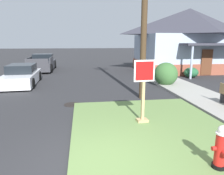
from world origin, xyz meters
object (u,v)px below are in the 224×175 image
Objects in this scene: parked_sedan_white at (22,76)px; pickup_truck_charcoal at (42,64)px; fire_hydrant at (221,148)px; manhole_cover at (72,104)px; stop_sign at (143,93)px.

pickup_truck_charcoal is (0.09, 6.69, 0.07)m from parked_sedan_white.
fire_hydrant is at bearing -69.15° from pickup_truck_charcoal.
fire_hydrant is at bearing -57.29° from parked_sedan_white.
stop_sign is at bearing -46.57° from manhole_cover.
parked_sedan_white is at bearing 122.71° from fire_hydrant.
stop_sign is 0.46× the size of parked_sedan_white.
parked_sedan_white is (-6.50, 10.12, 0.02)m from fire_hydrant.
pickup_truck_charcoal is (-5.56, 14.08, -0.42)m from stop_sign.
fire_hydrant is 0.46× the size of stop_sign.
fire_hydrant is 0.18× the size of pickup_truck_charcoal.
fire_hydrant is 2.91m from stop_sign.
stop_sign reaches higher than parked_sedan_white.
stop_sign is 9.31m from parked_sedan_white.
manhole_cover is at bearing 121.51° from fire_hydrant.
fire_hydrant is at bearing -58.49° from manhole_cover.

